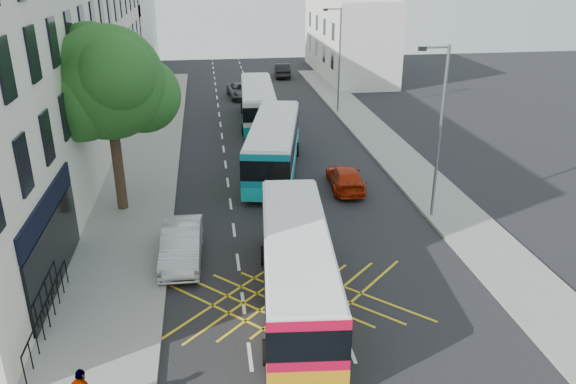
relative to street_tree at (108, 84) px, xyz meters
name	(u,v)px	position (x,y,z in m)	size (l,w,h in m)	color
pavement_left	(123,209)	(0.01, 0.03, -6.22)	(5.00, 70.00, 0.15)	gray
pavement_right	(431,191)	(16.01, 0.03, -6.22)	(3.00, 70.00, 0.15)	gray
terrace_main	(35,46)	(-5.49, 9.52, 0.46)	(8.30, 45.00, 13.50)	beige
terrace_far	(112,23)	(-5.49, 40.03, -1.29)	(8.00, 20.00, 10.00)	silver
building_right	(348,36)	(19.51, 33.03, -2.29)	(6.00, 18.00, 8.00)	silver
street_tree	(108,84)	(0.00, 0.00, 0.00)	(6.30, 5.70, 8.80)	#382619
lamp_near	(439,125)	(14.71, -2.97, -1.68)	(1.45, 0.15, 8.00)	slate
lamp_far	(338,55)	(14.71, 17.03, -1.68)	(1.45, 0.15, 8.00)	slate
railings	(48,313)	(-1.19, -9.67, -5.57)	(0.08, 5.60, 1.14)	black
bus_near	(297,266)	(7.24, -9.13, -4.80)	(3.26, 10.23, 2.83)	silver
bus_mid	(274,146)	(8.08, 4.38, -4.72)	(4.55, 10.92, 2.99)	silver
bus_far	(258,103)	(8.18, 15.22, -4.79)	(2.97, 10.27, 2.85)	silver
parked_car_silver	(182,244)	(3.06, -5.48, -5.55)	(1.57, 4.50, 1.48)	#B9BAC1
red_hatchback	(346,178)	(11.58, 1.24, -5.68)	(1.71, 4.21, 1.22)	#AC2307
distant_car_grey	(240,91)	(7.43, 23.73, -5.67)	(2.07, 4.48, 1.25)	#44474C
distant_car_dark	(282,70)	(12.43, 32.65, -5.59)	(1.49, 4.27, 1.41)	black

